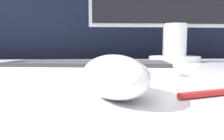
# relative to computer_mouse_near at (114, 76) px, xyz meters

# --- Properties ---
(partition_panel) EXTENTS (5.00, 0.03, 1.22)m
(partition_panel) POSITION_rel_computer_mouse_near_xyz_m (-0.01, 0.86, -0.14)
(partition_panel) COLOR black
(partition_panel) RESTS_ON ground_plane
(computer_mouse_near) EXTENTS (0.09, 0.14, 0.05)m
(computer_mouse_near) POSITION_rel_computer_mouse_near_xyz_m (0.00, 0.00, 0.00)
(computer_mouse_near) COLOR white
(computer_mouse_near) RESTS_ON desk
(keyboard) EXTENTS (0.38, 0.19, 0.02)m
(keyboard) POSITION_rel_computer_mouse_near_xyz_m (-0.04, 0.24, -0.01)
(keyboard) COLOR silver
(keyboard) RESTS_ON desk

